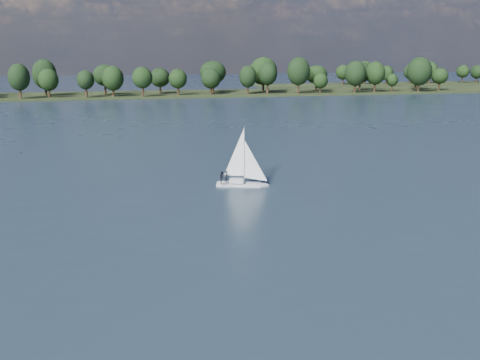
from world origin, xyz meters
The scene contains 5 objects.
ground centered at (0.00, 100.00, 0.00)m, with size 700.00×700.00×0.00m, color #233342.
far_shore centered at (0.00, 212.00, 0.00)m, with size 660.00×40.00×1.50m, color black.
far_shore_back centered at (160.00, 260.00, 0.00)m, with size 220.00×30.00×1.40m, color black.
sailboat centered at (-10.86, 43.55, 2.39)m, with size 6.74×3.68×8.55m.
treeline centered at (-6.19, 207.69, 8.08)m, with size 562.56×73.86×17.61m.
Camera 1 is at (-27.14, -25.43, 17.65)m, focal length 40.00 mm.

